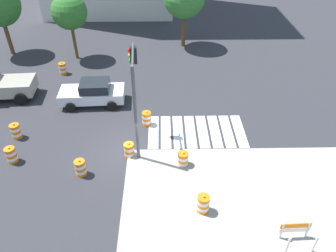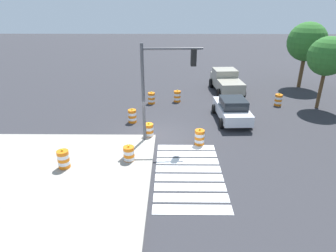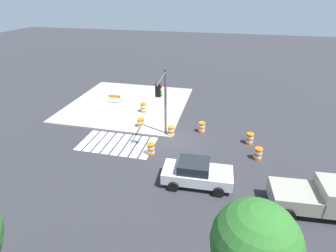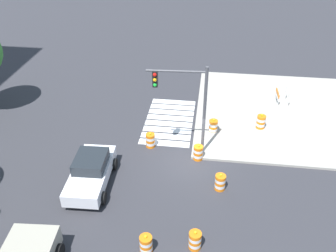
% 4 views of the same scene
% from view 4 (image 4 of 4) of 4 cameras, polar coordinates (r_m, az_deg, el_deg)
% --- Properties ---
extents(ground_plane, '(120.00, 120.00, 0.00)m').
position_cam_4_polar(ground_plane, '(21.52, 3.63, -5.21)').
color(ground_plane, '#2D2D33').
extents(sidewalk_corner, '(12.00, 12.00, 0.15)m').
position_cam_4_polar(sidewalk_corner, '(26.94, 17.48, 2.01)').
color(sidewalk_corner, '#9E998E').
rests_on(sidewalk_corner, ground).
extents(crosswalk_stripes, '(5.85, 3.20, 0.02)m').
position_cam_4_polar(crosswalk_stripes, '(24.90, 0.21, 0.82)').
color(crosswalk_stripes, silver).
rests_on(crosswalk_stripes, ground).
extents(sports_car, '(4.38, 2.28, 1.63)m').
position_cam_4_polar(sports_car, '(19.79, -12.00, -6.98)').
color(sports_car, silver).
rests_on(sports_car, ground).
extents(traffic_barrel_near_corner, '(0.56, 0.56, 1.02)m').
position_cam_4_polar(traffic_barrel_near_corner, '(22.25, -2.78, -2.26)').
color(traffic_barrel_near_corner, orange).
rests_on(traffic_barrel_near_corner, ground).
extents(traffic_barrel_crosswalk_end, '(0.56, 0.56, 1.02)m').
position_cam_4_polar(traffic_barrel_crosswalk_end, '(16.71, 4.26, -17.44)').
color(traffic_barrel_crosswalk_end, orange).
rests_on(traffic_barrel_crosswalk_end, ground).
extents(traffic_barrel_median_far, '(0.56, 0.56, 1.02)m').
position_cam_4_polar(traffic_barrel_median_far, '(16.56, -3.47, -18.03)').
color(traffic_barrel_median_far, orange).
rests_on(traffic_barrel_median_far, ground).
extents(traffic_barrel_far_curb, '(0.56, 0.56, 1.02)m').
position_cam_4_polar(traffic_barrel_far_curb, '(19.46, 8.18, -8.73)').
color(traffic_barrel_far_curb, orange).
rests_on(traffic_barrel_far_curb, ground).
extents(traffic_barrel_lane_center, '(0.56, 0.56, 1.02)m').
position_cam_4_polar(traffic_barrel_lane_center, '(23.68, 7.11, -0.07)').
color(traffic_barrel_lane_center, orange).
rests_on(traffic_barrel_lane_center, ground).
extents(traffic_barrel_opposite_curb, '(0.56, 0.56, 1.02)m').
position_cam_4_polar(traffic_barrel_opposite_curb, '(21.31, 4.76, -4.18)').
color(traffic_barrel_opposite_curb, orange).
rests_on(traffic_barrel_opposite_curb, ground).
extents(traffic_barrel_on_sidewalk, '(0.56, 0.56, 1.02)m').
position_cam_4_polar(traffic_barrel_on_sidewalk, '(24.46, 14.37, 0.65)').
color(traffic_barrel_on_sidewalk, orange).
rests_on(traffic_barrel_on_sidewalk, sidewalk_corner).
extents(construction_barricade, '(1.30, 0.82, 1.00)m').
position_cam_4_polar(construction_barricade, '(27.81, 17.10, 4.64)').
color(construction_barricade, silver).
rests_on(construction_barricade, sidewalk_corner).
extents(traffic_light_pole, '(0.54, 3.29, 5.50)m').
position_cam_4_polar(traffic_light_pole, '(19.83, 2.59, 4.74)').
color(traffic_light_pole, '#4C4C51').
rests_on(traffic_light_pole, sidewalk_corner).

